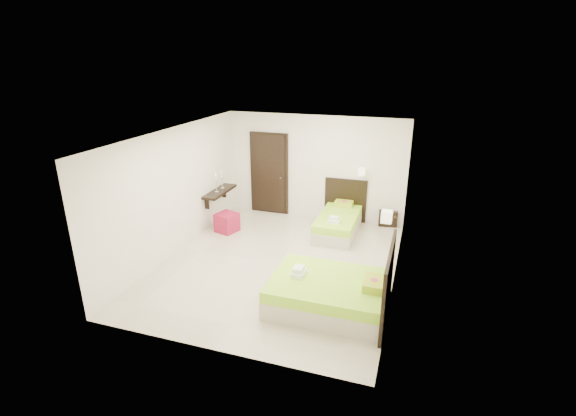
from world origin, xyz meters
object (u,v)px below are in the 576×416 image
(bed_double, at_px, (333,292))
(nightstand, at_px, (388,217))
(bed_single, at_px, (339,221))
(ottoman, at_px, (227,222))

(bed_double, xyz_separation_m, nightstand, (0.50, 3.96, -0.09))
(bed_double, distance_m, nightstand, 3.99)
(bed_single, relative_size, nightstand, 3.96)
(nightstand, bearing_deg, bed_double, -105.20)
(bed_single, distance_m, bed_double, 3.17)
(ottoman, bearing_deg, bed_double, -37.26)
(bed_single, distance_m, ottoman, 2.64)
(bed_double, bearing_deg, nightstand, 82.73)
(bed_single, xyz_separation_m, nightstand, (1.05, 0.83, -0.07))
(bed_double, relative_size, ottoman, 4.27)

